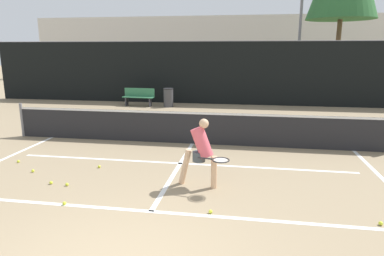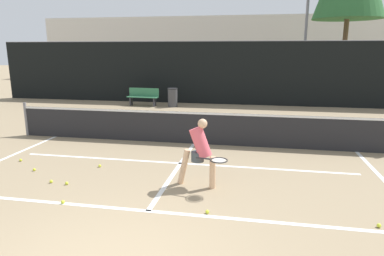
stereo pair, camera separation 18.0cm
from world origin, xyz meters
name	(u,v)px [view 2 (the right image)]	position (x,y,z in m)	size (l,w,h in m)	color
court_baseline_near	(148,211)	(0.00, 1.77, 0.00)	(11.00, 0.10, 0.01)	white
court_service_line	(181,163)	(0.00, 4.35, 0.00)	(8.25, 0.10, 0.01)	white
court_center_mark	(177,168)	(0.00, 3.97, 0.00)	(0.10, 4.41, 0.01)	white
court_sideline_left	(7,157)	(-4.51, 3.97, 0.00)	(0.10, 5.41, 0.01)	white
net	(194,127)	(0.00, 6.17, 0.51)	(11.09, 0.09, 1.07)	slate
fence_back	(222,73)	(0.00, 13.83, 1.56)	(24.00, 0.06, 3.13)	black
player_practicing	(200,150)	(0.70, 3.02, 0.77)	(1.11, 0.65, 1.41)	#DBAD84
tennis_ball_scattered_0	(207,212)	(1.02, 1.87, 0.03)	(0.07, 0.07, 0.07)	#D1E033
tennis_ball_scattered_1	(21,160)	(-3.96, 3.76, 0.03)	(0.07, 0.07, 0.07)	#D1E033
tennis_ball_scattered_2	(51,181)	(-2.39, 2.62, 0.03)	(0.07, 0.07, 0.07)	#D1E033
tennis_ball_scattered_3	(63,202)	(-1.61, 1.76, 0.03)	(0.07, 0.07, 0.07)	#D1E033
tennis_ball_scattered_4	(34,170)	(-3.19, 3.20, 0.03)	(0.07, 0.07, 0.07)	#D1E033
tennis_ball_scattered_6	(379,225)	(3.73, 1.91, 0.03)	(0.07, 0.07, 0.07)	#D1E033
tennis_ball_scattered_7	(100,166)	(-1.83, 3.72, 0.03)	(0.07, 0.07, 0.07)	#D1E033
tennis_ball_scattered_8	(67,183)	(-2.01, 2.58, 0.03)	(0.07, 0.07, 0.07)	#D1E033
courtside_bench	(143,96)	(-3.72, 12.58, 0.47)	(1.57, 0.49, 0.86)	#33724C
trash_bin	(173,97)	(-2.22, 12.56, 0.45)	(0.48, 0.48, 0.90)	#3F3F42
parked_car	(311,88)	(4.76, 16.53, 0.65)	(1.75, 4.43, 1.53)	maroon
floodlight_mast	(308,7)	(4.44, 18.08, 5.06)	(1.10, 0.24, 7.88)	slate
building_far	(238,49)	(0.00, 28.13, 2.77)	(36.00, 2.40, 5.54)	beige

